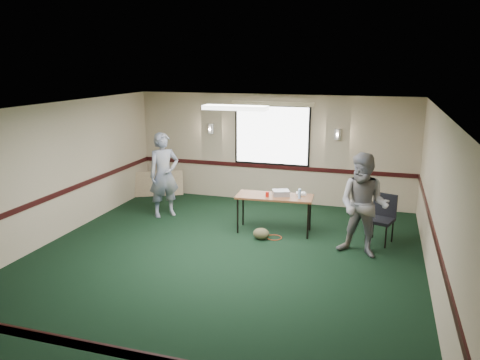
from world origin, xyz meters
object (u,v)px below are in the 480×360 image
(folding_table, at_px, (274,198))
(person_left, at_px, (164,175))
(conference_chair, at_px, (382,214))
(projector, at_px, (281,193))
(person_right, at_px, (363,205))

(folding_table, distance_m, person_left, 2.68)
(conference_chair, bearing_deg, projector, -160.72)
(person_left, xyz_separation_m, person_right, (4.45, -1.02, -0.01))
(conference_chair, distance_m, person_left, 4.81)
(projector, distance_m, person_right, 1.85)
(projector, xyz_separation_m, person_left, (-2.77, 0.25, 0.13))
(folding_table, distance_m, person_right, 1.95)
(folding_table, relative_size, conference_chair, 1.68)
(person_right, bearing_deg, conference_chair, 81.25)
(conference_chair, bearing_deg, person_left, -164.27)
(person_left, distance_m, person_right, 4.57)
(conference_chair, relative_size, person_left, 0.49)
(folding_table, bearing_deg, person_right, -25.64)
(conference_chair, bearing_deg, folding_table, -159.32)
(folding_table, bearing_deg, person_left, 169.51)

